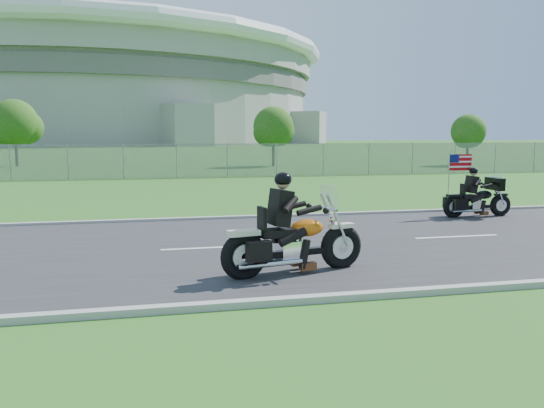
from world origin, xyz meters
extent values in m
plane|color=#225119|center=(0.00, 0.00, 0.00)|extent=(420.00, 420.00, 0.00)
cube|color=#28282B|center=(0.00, 0.00, 0.02)|extent=(120.00, 8.00, 0.04)
cube|color=#9E9B93|center=(0.00, 4.05, 0.05)|extent=(120.00, 0.18, 0.12)
cube|color=#9E9B93|center=(0.00, -4.05, 0.05)|extent=(120.00, 0.18, 0.12)
cube|color=gray|center=(-5.00, 20.00, 1.00)|extent=(60.00, 0.03, 2.00)
cylinder|color=#A3A099|center=(-20.00, 170.00, 10.00)|extent=(130.00, 130.00, 20.00)
cylinder|color=#605E5B|center=(-20.00, 170.00, 17.00)|extent=(132.00, 132.00, 4.00)
cylinder|color=#A3A099|center=(-20.00, 170.00, 23.00)|extent=(134.00, 134.00, 6.00)
torus|color=white|center=(-20.00, 170.00, 27.00)|extent=(140.40, 140.40, 4.40)
cylinder|color=#382316|center=(6.00, 30.00, 1.26)|extent=(0.22, 0.22, 2.52)
sphere|color=#1D4913|center=(6.00, 30.00, 3.15)|extent=(3.20, 3.20, 3.20)
sphere|color=#1D4913|center=(6.64, 30.48, 2.79)|extent=(2.40, 2.40, 2.40)
sphere|color=#1D4913|center=(5.44, 29.60, 2.70)|extent=(2.24, 2.24, 2.24)
cylinder|color=#382316|center=(-14.00, 34.00, 1.40)|extent=(0.22, 0.22, 2.80)
sphere|color=#1D4913|center=(-14.00, 34.00, 3.50)|extent=(3.60, 3.60, 3.60)
sphere|color=#1D4913|center=(-13.28, 34.54, 3.10)|extent=(2.70, 2.70, 2.70)
sphere|color=#1D4913|center=(-14.63, 33.55, 3.00)|extent=(2.52, 2.52, 2.52)
cylinder|color=#382316|center=(22.00, 28.00, 1.12)|extent=(0.22, 0.22, 2.24)
sphere|color=#1D4913|center=(22.00, 28.00, 2.80)|extent=(2.80, 2.80, 2.80)
sphere|color=#1D4913|center=(22.56, 28.42, 2.48)|extent=(2.10, 2.10, 2.10)
sphere|color=#1D4913|center=(21.51, 27.65, 2.40)|extent=(1.96, 1.96, 1.96)
torus|color=black|center=(0.21, -2.23, 0.43)|extent=(0.87, 0.37, 0.85)
torus|color=black|center=(-1.70, -2.62, 0.43)|extent=(0.87, 0.37, 0.85)
ellipsoid|color=orange|center=(-0.50, -2.37, 0.84)|extent=(0.70, 0.49, 0.32)
cube|color=black|center=(-1.08, -2.49, 0.80)|extent=(0.69, 0.46, 0.14)
cube|color=black|center=(-1.02, -2.48, 1.25)|extent=(0.36, 0.51, 0.63)
sphere|color=black|center=(-0.97, -2.47, 1.74)|extent=(0.37, 0.37, 0.31)
cube|color=silver|center=(-0.04, -2.28, 1.40)|extent=(0.15, 0.53, 0.46)
torus|color=black|center=(7.21, 2.84, 0.36)|extent=(0.70, 0.18, 0.70)
torus|color=black|center=(5.61, 2.82, 0.36)|extent=(0.70, 0.18, 0.70)
ellipsoid|color=black|center=(6.61, 2.83, 0.70)|extent=(0.53, 0.31, 0.26)
cube|color=black|center=(6.12, 2.83, 0.66)|extent=(0.52, 0.29, 0.11)
cube|color=black|center=(6.17, 2.83, 1.03)|extent=(0.23, 0.38, 0.52)
sphere|color=black|center=(6.22, 2.83, 1.43)|extent=(0.26, 0.26, 0.25)
cube|color=black|center=(6.97, 2.83, 1.03)|extent=(0.21, 0.75, 0.38)
cube|color=#B70C11|center=(5.89, 3.01, 1.69)|extent=(0.75, 0.03, 0.49)
camera|label=1|loc=(-3.13, -11.49, 2.52)|focal=35.00mm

